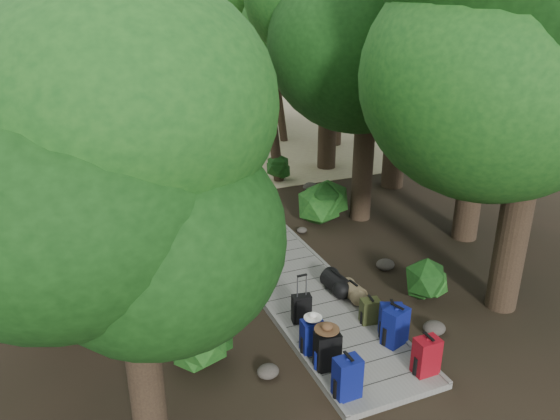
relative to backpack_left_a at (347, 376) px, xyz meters
name	(u,v)px	position (x,y,z in m)	size (l,w,h in m)	color
ground	(279,267)	(0.76, 4.58, -0.51)	(120.00, 120.00, 0.00)	black
sand_beach	(153,122)	(0.76, 20.58, -0.50)	(40.00, 22.00, 0.02)	#C7B987
boardwalk	(264,247)	(0.76, 5.58, -0.45)	(2.00, 12.00, 0.12)	slate
backpack_left_a	(347,376)	(0.00, 0.00, 0.00)	(0.42, 0.29, 0.78)	navy
backpack_left_b	(327,349)	(0.03, 0.74, -0.01)	(0.42, 0.30, 0.77)	black
backpack_left_c	(312,335)	(-0.01, 1.24, -0.04)	(0.38, 0.27, 0.71)	navy
backpack_right_a	(427,354)	(1.50, -0.01, -0.02)	(0.41, 0.29, 0.73)	maroon
backpack_right_b	(396,324)	(1.48, 0.88, 0.01)	(0.44, 0.31, 0.79)	navy
backpack_right_c	(391,319)	(1.55, 1.11, -0.04)	(0.41, 0.29, 0.71)	navy
backpack_right_d	(370,310)	(1.42, 1.64, -0.12)	(0.36, 0.26, 0.54)	#383F1D
duffel_right_khaki	(353,291)	(1.55, 2.50, -0.21)	(0.36, 0.53, 0.36)	brown
duffel_right_black	(336,283)	(1.37, 2.92, -0.19)	(0.40, 0.64, 0.40)	black
suitcase_on_boardwalk	(301,308)	(0.22, 2.17, -0.11)	(0.37, 0.20, 0.57)	black
lone_suitcase_on_sand	(198,159)	(0.97, 12.75, -0.18)	(0.39, 0.22, 0.61)	black
hat_brown	(327,326)	(0.01, 0.75, 0.44)	(0.43, 0.43, 0.13)	#51351E
hat_white	(313,315)	(-0.01, 1.23, 0.37)	(0.32, 0.32, 0.11)	silver
kayak	(111,156)	(-1.86, 14.84, -0.31)	(0.78, 3.55, 0.35)	red
sun_lounger	(239,138)	(3.31, 15.06, -0.22)	(0.54, 1.67, 0.54)	silver
tree_right_a	(538,93)	(4.34, 1.25, 3.88)	(5.27, 5.27, 8.79)	black
tree_right_b	(489,58)	(5.90, 4.22, 4.09)	(5.15, 5.15, 9.20)	black
tree_right_c	(368,73)	(4.03, 6.42, 3.56)	(4.70, 4.70, 8.14)	black
tree_right_d	(405,23)	(6.38, 8.35, 4.63)	(5.60, 5.60, 10.27)	black
tree_right_e	(331,33)	(5.28, 10.96, 4.21)	(5.24, 5.24, 9.43)	black
tree_right_f	(337,16)	(6.97, 13.66, 4.56)	(5.68, 5.68, 10.14)	black
tree_left_a	(131,253)	(-3.04, -0.05, 2.77)	(3.94, 3.94, 6.56)	black
tree_left_c	(72,106)	(-3.22, 7.06, 3.16)	(4.22, 4.22, 7.35)	black
tree_back_a	(124,26)	(-0.36, 18.90, 4.06)	(5.29, 5.29, 9.15)	black
tree_back_b	(175,9)	(2.17, 20.28, 4.67)	(5.80, 5.80, 10.36)	black
tree_back_c	(261,17)	(6.20, 19.79, 4.26)	(5.30, 5.30, 9.55)	black
tree_back_d	(8,30)	(-4.82, 19.49, 4.01)	(5.42, 5.42, 9.03)	black
palm_right_a	(279,59)	(3.26, 10.55, 3.50)	(4.70, 4.70, 8.01)	#173E11
palm_right_b	(281,35)	(5.29, 15.22, 3.83)	(4.49, 4.49, 8.67)	#173E11
palm_right_c	(207,61)	(2.76, 17.46, 2.66)	(3.99, 3.99, 6.35)	#173E11
palm_left_a	(53,80)	(-3.50, 10.41, 3.28)	(4.76, 4.76, 7.57)	#173E11
rock_left_a	(268,371)	(-0.93, 1.04, -0.40)	(0.39, 0.35, 0.21)	#4C473F
rock_left_b	(176,349)	(-2.23, 2.29, -0.42)	(0.32, 0.29, 0.18)	#4C473F
rock_left_c	(195,258)	(-1.05, 5.49, -0.35)	(0.58, 0.52, 0.32)	#4C473F
rock_left_d	(159,228)	(-1.46, 7.73, -0.44)	(0.27, 0.24, 0.15)	#4C473F
rock_right_a	(434,328)	(2.45, 0.97, -0.39)	(0.44, 0.40, 0.24)	#4C473F
rock_right_b	(385,265)	(3.01, 3.52, -0.39)	(0.44, 0.40, 0.24)	#4C473F
rock_right_c	(302,230)	(2.06, 6.12, -0.43)	(0.28, 0.25, 0.15)	#4C473F
rock_right_d	(310,187)	(3.69, 8.97, -0.37)	(0.49, 0.45, 0.27)	#4C473F
shrub_left_a	(206,345)	(-1.80, 1.73, -0.08)	(0.96, 0.96, 0.86)	#144515
shrub_left_b	(172,245)	(-1.50, 5.82, -0.07)	(0.99, 0.99, 0.89)	#144515
shrub_left_c	(124,195)	(-2.12, 9.27, 0.08)	(1.31, 1.31, 1.18)	#144515
shrub_right_a	(422,283)	(2.94, 2.06, -0.09)	(0.93, 0.93, 0.84)	#144515
shrub_right_b	(326,201)	(2.98, 6.53, 0.12)	(1.40, 1.40, 1.26)	#144515
shrub_right_c	(280,169)	(3.12, 10.21, -0.08)	(0.96, 0.96, 0.87)	#144515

